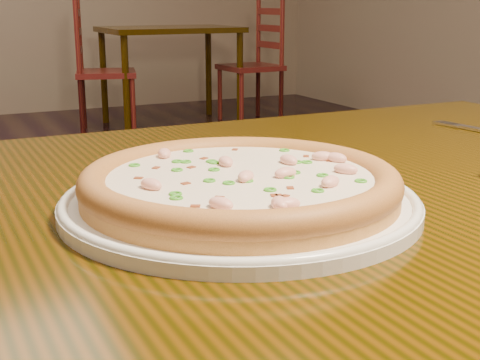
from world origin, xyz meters
name	(u,v)px	position (x,y,z in m)	size (l,w,h in m)	color
hero_table	(315,266)	(0.31, -0.87, 0.65)	(1.20, 0.80, 0.75)	black
plate	(240,201)	(0.19, -0.92, 0.76)	(0.34, 0.34, 0.02)	white
pizza	(240,183)	(0.19, -0.92, 0.78)	(0.31, 0.31, 0.03)	#D0894A
bg_table_right	(170,40)	(1.73, 3.44, 0.65)	(1.00, 0.70, 0.75)	black
chair_c	(98,72)	(1.15, 3.37, 0.44)	(0.52, 0.52, 0.95)	#551018
chair_d	(256,66)	(2.41, 3.29, 0.44)	(0.44, 0.44, 0.95)	#551018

